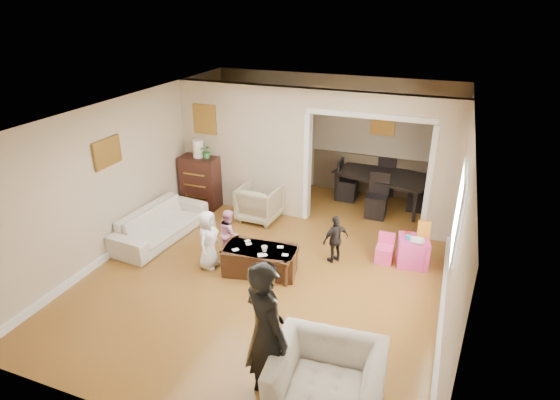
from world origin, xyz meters
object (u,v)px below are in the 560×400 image
at_px(table_lamp, 198,149).
at_px(child_kneel_a, 208,240).
at_px(play_table, 413,251).
at_px(dining_table, 382,189).
at_px(child_kneel_b, 229,233).
at_px(coffee_table, 260,260).
at_px(armchair_back, 259,203).
at_px(coffee_cup, 265,249).
at_px(armchair_front, 327,384).
at_px(sofa, 161,224).
at_px(cyan_cup, 408,237).
at_px(adult_person, 266,334).
at_px(child_toddler, 336,239).
at_px(dresser, 201,182).

xyz_separation_m(table_lamp, child_kneel_a, (1.34, -2.07, -0.78)).
relative_size(play_table, child_kneel_a, 0.49).
distance_m(dining_table, child_kneel_b, 3.72).
distance_m(coffee_table, child_kneel_b, 0.79).
relative_size(armchair_back, coffee_cup, 8.01).
height_order(armchair_front, child_kneel_a, child_kneel_a).
relative_size(coffee_table, play_table, 2.35).
relative_size(coffee_cup, play_table, 0.20).
distance_m(table_lamp, play_table, 4.65).
bearing_deg(sofa, armchair_front, -119.50).
height_order(coffee_table, child_kneel_a, child_kneel_a).
relative_size(armchair_back, table_lamp, 2.15).
bearing_deg(child_kneel_a, armchair_front, -130.07).
relative_size(coffee_cup, cyan_cup, 1.21).
bearing_deg(armchair_front, adult_person, 179.56).
xyz_separation_m(child_kneel_b, child_toddler, (1.75, 0.45, -0.01)).
bearing_deg(armchair_front, coffee_cup, 122.05).
bearing_deg(coffee_table, child_kneel_b, 156.80).
xyz_separation_m(armchair_front, play_table, (0.54, 3.41, -0.15)).
height_order(cyan_cup, adult_person, adult_person).
bearing_deg(sofa, coffee_table, -95.66).
relative_size(sofa, cyan_cup, 24.80).
xyz_separation_m(table_lamp, coffee_cup, (2.29, -1.97, -0.80)).
xyz_separation_m(armchair_front, child_kneel_b, (-2.44, 2.57, 0.05)).
relative_size(coffee_table, dining_table, 0.59).
relative_size(armchair_front, dresser, 1.07).
distance_m(dresser, cyan_cup, 4.45).
height_order(armchair_back, dining_table, armchair_back).
bearing_deg(table_lamp, adult_person, -52.44).
xyz_separation_m(cyan_cup, child_kneel_b, (-2.88, -0.80, -0.08)).
xyz_separation_m(cyan_cup, child_kneel_a, (-3.03, -1.25, -0.01)).
height_order(sofa, dining_table, dining_table).
bearing_deg(child_kneel_b, child_toddler, -106.40).
relative_size(table_lamp, play_table, 0.73).
bearing_deg(coffee_cup, child_kneel_a, -173.99).
bearing_deg(sofa, armchair_back, -40.64).
relative_size(cyan_cup, dining_table, 0.04).
bearing_deg(armchair_back, dining_table, -140.98).
bearing_deg(armchair_back, dresser, -3.34).
height_order(sofa, coffee_table, sofa).
bearing_deg(table_lamp, coffee_table, -41.30).
height_order(sofa, table_lamp, table_lamp).
height_order(coffee_table, adult_person, adult_person).
relative_size(armchair_back, child_kneel_a, 0.77).
bearing_deg(armchair_back, adult_person, 116.98).
xyz_separation_m(armchair_front, cyan_cup, (0.44, 3.36, 0.13)).
relative_size(armchair_back, play_table, 1.58).
bearing_deg(adult_person, dining_table, -59.13).
height_order(play_table, child_kneel_b, child_kneel_b).
xyz_separation_m(sofa, coffee_cup, (2.27, -0.45, 0.19)).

